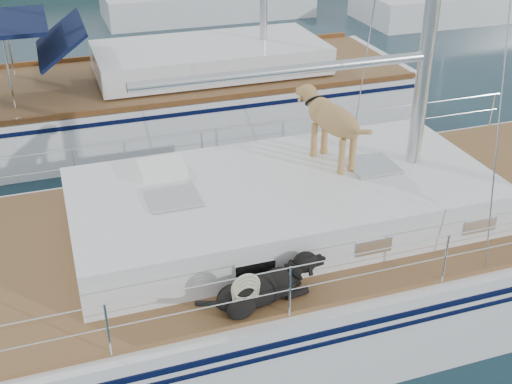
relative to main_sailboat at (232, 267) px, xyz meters
name	(u,v)px	position (x,y,z in m)	size (l,w,h in m)	color
ground	(225,310)	(-0.10, 0.00, -0.68)	(120.00, 120.00, 0.00)	black
main_sailboat	(232,267)	(0.00, 0.00, 0.00)	(12.00, 3.80, 14.01)	white
neighbor_sailboat	(162,99)	(0.39, 6.43, -0.05)	(11.00, 3.50, 13.30)	white
bg_boat_center	(207,3)	(3.90, 16.00, -0.23)	(7.20, 3.00, 11.65)	white
bg_boat_east	(449,4)	(11.90, 13.00, -0.22)	(6.40, 3.00, 11.65)	white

